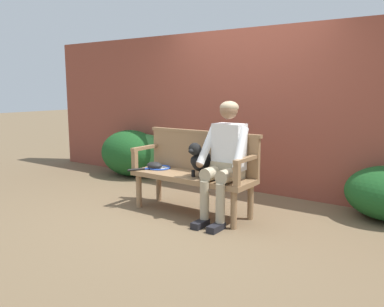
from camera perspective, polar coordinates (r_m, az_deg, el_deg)
ground_plane at (r=4.87m, az=0.00°, el=-8.44°), size 40.00×40.00×0.00m
brick_garden_fence at (r=5.92m, az=8.40°, el=6.03°), size 8.00×0.30×2.31m
hedge_bush_mid_left at (r=6.73m, az=-6.37°, el=-0.33°), size 0.71×0.61×0.72m
hedge_bush_mid_right at (r=6.86m, az=-8.68°, el=0.05°), size 1.15×0.82×0.78m
garden_bench at (r=4.76m, az=0.00°, el=-3.75°), size 1.52×0.51×0.47m
bench_backrest at (r=4.88m, az=1.51°, el=0.40°), size 1.56×0.06×0.50m
bench_armrest_left_end at (r=5.08m, az=-7.21°, el=0.10°), size 0.06×0.51×0.28m
bench_armrest_right_end at (r=4.26m, az=7.23°, el=-1.71°), size 0.06×0.51×0.28m
person_seated at (r=4.44m, az=4.74°, el=-0.36°), size 0.56×0.65×1.34m
dog_on_bench at (r=4.60m, az=1.08°, el=-0.82°), size 0.19×0.41×0.40m
tennis_racket at (r=5.09m, az=-4.97°, el=-2.05°), size 0.40×0.57×0.03m
baseball_glove at (r=5.07m, az=-5.36°, el=-1.70°), size 0.24×0.20×0.09m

